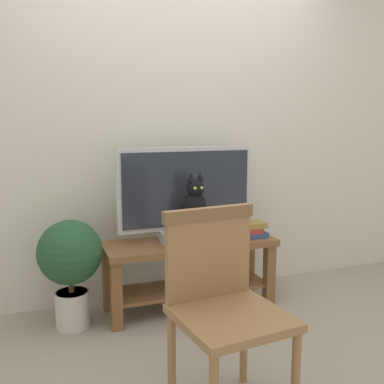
{
  "coord_description": "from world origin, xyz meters",
  "views": [
    {
      "loc": [
        -1.05,
        -2.42,
        1.36
      ],
      "look_at": [
        -0.0,
        0.41,
        0.86
      ],
      "focal_mm": 41.45,
      "sensor_mm": 36.0,
      "label": 1
    }
  ],
  "objects_px": {
    "tv_stand": "(190,261)",
    "potted_plant": "(70,260)",
    "book_stack": "(251,230)",
    "media_box": "(193,238)",
    "wooden_chair": "(222,295)",
    "tv": "(186,192)",
    "cat": "(194,210)"
  },
  "relations": [
    {
      "from": "cat",
      "to": "tv_stand",
      "type": "bearing_deg",
      "value": 95.61
    },
    {
      "from": "wooden_chair",
      "to": "potted_plant",
      "type": "distance_m",
      "value": 1.24
    },
    {
      "from": "tv_stand",
      "to": "potted_plant",
      "type": "xyz_separation_m",
      "value": [
        -0.83,
        -0.01,
        0.1
      ]
    },
    {
      "from": "tv_stand",
      "to": "potted_plant",
      "type": "height_order",
      "value": "potted_plant"
    },
    {
      "from": "wooden_chair",
      "to": "book_stack",
      "type": "height_order",
      "value": "wooden_chair"
    },
    {
      "from": "tv_stand",
      "to": "media_box",
      "type": "bearing_deg",
      "value": -84.13
    },
    {
      "from": "media_box",
      "to": "tv_stand",
      "type": "bearing_deg",
      "value": 95.87
    },
    {
      "from": "tv_stand",
      "to": "book_stack",
      "type": "height_order",
      "value": "book_stack"
    },
    {
      "from": "media_box",
      "to": "potted_plant",
      "type": "relative_size",
      "value": 0.6
    },
    {
      "from": "tv_stand",
      "to": "potted_plant",
      "type": "relative_size",
      "value": 1.71
    },
    {
      "from": "media_box",
      "to": "wooden_chair",
      "type": "relative_size",
      "value": 0.45
    },
    {
      "from": "tv",
      "to": "potted_plant",
      "type": "height_order",
      "value": "tv"
    },
    {
      "from": "media_box",
      "to": "cat",
      "type": "xyz_separation_m",
      "value": [
        0.0,
        -0.01,
        0.2
      ]
    },
    {
      "from": "media_box",
      "to": "cat",
      "type": "bearing_deg",
      "value": -85.44
    },
    {
      "from": "cat",
      "to": "book_stack",
      "type": "distance_m",
      "value": 0.49
    },
    {
      "from": "tv",
      "to": "potted_plant",
      "type": "relative_size",
      "value": 1.4
    },
    {
      "from": "tv_stand",
      "to": "potted_plant",
      "type": "distance_m",
      "value": 0.84
    },
    {
      "from": "cat",
      "to": "potted_plant",
      "type": "relative_size",
      "value": 0.59
    },
    {
      "from": "book_stack",
      "to": "tv",
      "type": "bearing_deg",
      "value": 163.56
    },
    {
      "from": "potted_plant",
      "to": "book_stack",
      "type": "bearing_deg",
      "value": -1.83
    },
    {
      "from": "tv",
      "to": "cat",
      "type": "xyz_separation_m",
      "value": [
        0.01,
        -0.15,
        -0.11
      ]
    },
    {
      "from": "tv",
      "to": "tv_stand",
      "type": "bearing_deg",
      "value": -90.02
    },
    {
      "from": "media_box",
      "to": "cat",
      "type": "relative_size",
      "value": 1.0
    },
    {
      "from": "book_stack",
      "to": "wooden_chair",
      "type": "bearing_deg",
      "value": -123.77
    },
    {
      "from": "tv",
      "to": "potted_plant",
      "type": "distance_m",
      "value": 0.92
    },
    {
      "from": "wooden_chair",
      "to": "potted_plant",
      "type": "relative_size",
      "value": 1.32
    },
    {
      "from": "tv",
      "to": "book_stack",
      "type": "xyz_separation_m",
      "value": [
        0.46,
        -0.14,
        -0.29
      ]
    },
    {
      "from": "tv_stand",
      "to": "potted_plant",
      "type": "bearing_deg",
      "value": -179.07
    },
    {
      "from": "tv",
      "to": "book_stack",
      "type": "bearing_deg",
      "value": -16.44
    },
    {
      "from": "cat",
      "to": "wooden_chair",
      "type": "distance_m",
      "value": 1.08
    },
    {
      "from": "cat",
      "to": "media_box",
      "type": "bearing_deg",
      "value": 94.56
    },
    {
      "from": "cat",
      "to": "book_stack",
      "type": "relative_size",
      "value": 1.96
    }
  ]
}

